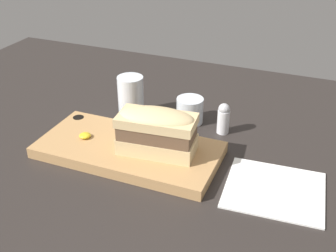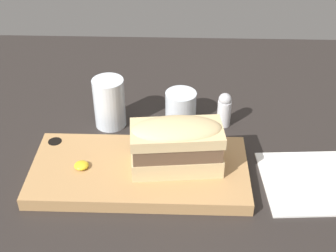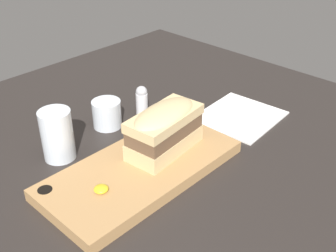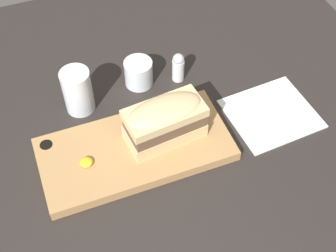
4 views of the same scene
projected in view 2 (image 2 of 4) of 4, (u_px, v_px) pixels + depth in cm
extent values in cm
cube|color=#282321|center=(120.00, 167.00, 90.61)|extent=(142.31, 114.52, 2.00)
cube|color=tan|center=(140.00, 171.00, 86.31)|extent=(39.77, 19.04, 2.45)
cylinder|color=black|center=(55.00, 144.00, 91.96)|extent=(2.66, 2.66, 1.23)
cube|color=#DBBC84|center=(176.00, 159.00, 84.63)|extent=(16.90, 9.53, 3.42)
cube|color=brown|center=(177.00, 145.00, 82.77)|extent=(16.22, 9.15, 2.97)
cube|color=#DBBC84|center=(177.00, 133.00, 81.32)|extent=(16.90, 9.53, 2.05)
ellipsoid|color=#DBBC84|center=(177.00, 129.00, 80.82)|extent=(16.56, 9.34, 3.08)
ellipsoid|color=gold|center=(81.00, 165.00, 84.95)|extent=(2.64, 2.64, 1.06)
cylinder|color=silver|center=(109.00, 103.00, 97.64)|extent=(6.57, 6.57, 10.81)
cylinder|color=silver|center=(110.00, 114.00, 99.25)|extent=(5.78, 5.78, 4.86)
cylinder|color=silver|center=(181.00, 106.00, 100.71)|extent=(6.71, 6.71, 6.42)
cylinder|color=#5B141E|center=(181.00, 109.00, 101.25)|extent=(6.04, 6.04, 4.17)
cube|color=white|center=(314.00, 182.00, 85.45)|extent=(19.89, 18.23, 0.40)
cylinder|color=white|center=(224.00, 113.00, 98.97)|extent=(2.90, 2.90, 5.81)
sphere|color=#B7B7BC|center=(225.00, 99.00, 96.99)|extent=(2.75, 2.75, 2.75)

